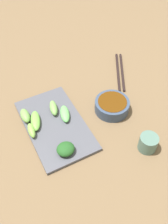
{
  "coord_description": "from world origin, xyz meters",
  "views": [
    {
      "loc": [
        0.23,
        0.49,
        0.71
      ],
      "look_at": [
        -0.04,
        -0.01,
        0.05
      ],
      "focal_mm": 40.84,
      "sensor_mm": 36.0,
      "label": 1
    }
  ],
  "objects_px": {
    "sauce_bowl": "(112,105)",
    "chopsticks": "(120,72)",
    "tea_cup": "(148,143)",
    "serving_plate": "(55,125)"
  },
  "relations": [
    {
      "from": "sauce_bowl",
      "to": "chopsticks",
      "type": "height_order",
      "value": "sauce_bowl"
    },
    {
      "from": "tea_cup",
      "to": "chopsticks",
      "type": "bearing_deg",
      "value": -109.53
    },
    {
      "from": "serving_plate",
      "to": "tea_cup",
      "type": "bearing_deg",
      "value": 136.31
    },
    {
      "from": "sauce_bowl",
      "to": "serving_plate",
      "type": "height_order",
      "value": "sauce_bowl"
    },
    {
      "from": "serving_plate",
      "to": "tea_cup",
      "type": "xyz_separation_m",
      "value": [
        -0.22,
        0.21,
        0.02
      ]
    },
    {
      "from": "sauce_bowl",
      "to": "serving_plate",
      "type": "xyz_separation_m",
      "value": [
        0.21,
        -0.02,
        -0.02
      ]
    },
    {
      "from": "chopsticks",
      "to": "tea_cup",
      "type": "bearing_deg",
      "value": 99.71
    },
    {
      "from": "serving_plate",
      "to": "tea_cup",
      "type": "height_order",
      "value": "tea_cup"
    },
    {
      "from": "sauce_bowl",
      "to": "serving_plate",
      "type": "distance_m",
      "value": 0.21
    },
    {
      "from": "chopsticks",
      "to": "tea_cup",
      "type": "height_order",
      "value": "tea_cup"
    }
  ]
}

